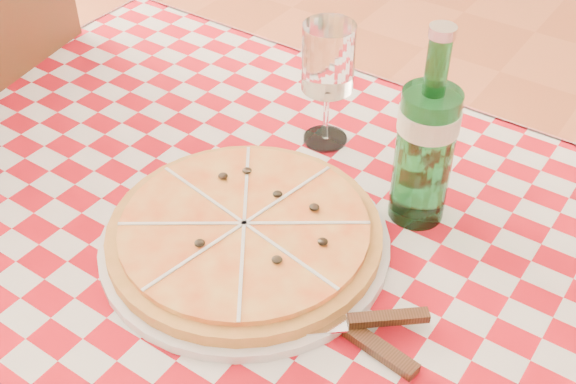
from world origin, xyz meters
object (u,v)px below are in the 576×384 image
wine_glass (327,86)px  dining_table (275,314)px  water_bottle (428,129)px  pizza_plate (245,232)px

wine_glass → dining_table: bearing=-71.5°
dining_table → water_bottle: (0.10, 0.18, 0.23)m
wine_glass → water_bottle: bearing=-20.7°
water_bottle → dining_table: bearing=-119.6°
dining_table → water_bottle: 0.31m
dining_table → pizza_plate: (-0.05, 0.00, 0.12)m
pizza_plate → wine_glass: (-0.04, 0.25, 0.07)m
wine_glass → pizza_plate: bearing=-81.3°
dining_table → water_bottle: water_bottle is taller
pizza_plate → water_bottle: (0.15, 0.18, 0.11)m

